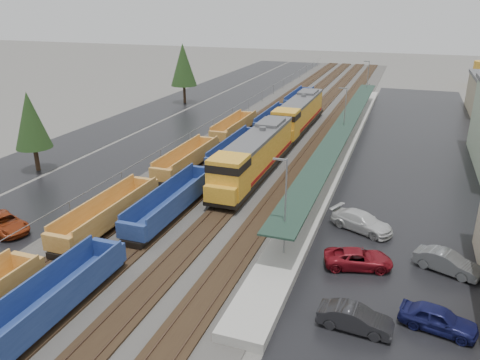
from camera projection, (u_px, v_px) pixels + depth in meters
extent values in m
cube|color=#302D2B|center=(290.00, 125.00, 72.86)|extent=(20.00, 160.00, 0.08)
cube|color=black|center=(253.00, 121.00, 74.71)|extent=(2.60, 160.00, 0.15)
cube|color=#473326|center=(249.00, 120.00, 74.89)|extent=(0.08, 160.00, 0.07)
cube|color=#473326|center=(258.00, 121.00, 74.44)|extent=(0.08, 160.00, 0.07)
cube|color=black|center=(277.00, 123.00, 73.45)|extent=(2.60, 160.00, 0.15)
cube|color=#473326|center=(273.00, 122.00, 73.63)|extent=(0.08, 160.00, 0.07)
cube|color=#473326|center=(282.00, 123.00, 73.18)|extent=(0.08, 160.00, 0.07)
cube|color=black|center=(302.00, 125.00, 72.19)|extent=(2.60, 160.00, 0.15)
cube|color=#473326|center=(298.00, 124.00, 72.37)|extent=(0.08, 160.00, 0.07)
cube|color=#473326|center=(307.00, 125.00, 71.92)|extent=(0.08, 160.00, 0.07)
cube|color=black|center=(328.00, 128.00, 70.93)|extent=(2.60, 160.00, 0.15)
cube|color=#473326|center=(324.00, 126.00, 71.11)|extent=(0.08, 160.00, 0.07)
cube|color=#473326|center=(333.00, 127.00, 70.66)|extent=(0.08, 160.00, 0.07)
cube|color=black|center=(202.00, 118.00, 77.60)|extent=(10.00, 160.00, 0.02)
cube|color=black|center=(149.00, 113.00, 80.75)|extent=(9.00, 160.00, 0.02)
cube|color=black|center=(419.00, 157.00, 58.09)|extent=(16.00, 100.00, 0.02)
cube|color=#9E9B93|center=(342.00, 146.00, 60.96)|extent=(3.00, 80.00, 0.70)
cylinder|color=gray|center=(300.00, 211.00, 38.42)|extent=(0.16, 0.16, 2.40)
cylinder|color=gray|center=(330.00, 158.00, 51.61)|extent=(0.16, 0.16, 2.40)
cylinder|color=gray|center=(348.00, 126.00, 64.80)|extent=(0.16, 0.16, 2.40)
cylinder|color=gray|center=(360.00, 105.00, 77.99)|extent=(0.16, 0.16, 2.40)
cylinder|color=gray|center=(369.00, 90.00, 91.18)|extent=(0.16, 0.16, 2.40)
cube|color=#1B3227|center=(344.00, 125.00, 59.94)|extent=(2.60, 65.00, 0.15)
cylinder|color=gray|center=(285.00, 212.00, 33.28)|extent=(0.12, 0.12, 8.00)
cube|color=gray|center=(280.00, 159.00, 32.04)|extent=(1.00, 0.15, 0.12)
cylinder|color=gray|center=(344.00, 119.00, 59.66)|extent=(0.12, 0.12, 8.00)
cube|color=gray|center=(343.00, 88.00, 58.42)|extent=(1.00, 0.15, 0.12)
cylinder|color=gray|center=(367.00, 83.00, 86.04)|extent=(0.12, 0.12, 8.00)
cube|color=gray|center=(367.00, 61.00, 84.80)|extent=(1.00, 0.15, 0.12)
cylinder|color=gray|center=(70.00, 212.00, 40.33)|extent=(0.08, 0.08, 2.00)
cylinder|color=gray|center=(122.00, 181.00, 47.37)|extent=(0.08, 0.08, 2.00)
cylinder|color=gray|center=(161.00, 158.00, 54.40)|extent=(0.08, 0.08, 2.00)
cylinder|color=gray|center=(190.00, 140.00, 61.44)|extent=(0.08, 0.08, 2.00)
cylinder|color=gray|center=(214.00, 126.00, 68.47)|extent=(0.08, 0.08, 2.00)
cylinder|color=gray|center=(233.00, 114.00, 75.51)|extent=(0.08, 0.08, 2.00)
cylinder|color=gray|center=(249.00, 105.00, 82.54)|extent=(0.08, 0.08, 2.00)
cylinder|color=gray|center=(262.00, 97.00, 89.58)|extent=(0.08, 0.08, 2.00)
cylinder|color=gray|center=(273.00, 90.00, 96.61)|extent=(0.08, 0.08, 2.00)
cylinder|color=gray|center=(283.00, 84.00, 103.65)|extent=(0.08, 0.08, 2.00)
cylinder|color=gray|center=(292.00, 79.00, 110.68)|extent=(0.08, 0.08, 2.00)
cylinder|color=gray|center=(300.00, 74.00, 117.72)|extent=(0.08, 0.08, 2.00)
cylinder|color=gray|center=(306.00, 70.00, 124.75)|extent=(0.08, 0.08, 2.00)
cylinder|color=gray|center=(312.00, 66.00, 131.79)|extent=(0.08, 0.08, 2.00)
cylinder|color=gray|center=(318.00, 63.00, 138.82)|extent=(0.08, 0.08, 2.00)
cube|color=gray|center=(233.00, 108.00, 75.15)|extent=(0.05, 160.00, 0.05)
ellipsoid|color=#54634D|center=(301.00, 46.00, 205.44)|extent=(154.00, 110.00, 19.80)
ellipsoid|color=#54634D|center=(473.00, 49.00, 192.17)|extent=(196.00, 140.00, 25.20)
cylinder|color=#332316|center=(37.00, 159.00, 52.94)|extent=(0.50, 0.50, 2.70)
cone|color=black|center=(30.00, 120.00, 51.34)|extent=(3.96, 3.96, 6.30)
cylinder|color=#332316|center=(185.00, 94.00, 88.33)|extent=(0.50, 0.50, 3.30)
cone|color=black|center=(183.00, 65.00, 86.36)|extent=(4.84, 4.84, 7.70)
cube|color=black|center=(256.00, 168.00, 51.38)|extent=(3.23, 21.52, 0.43)
cube|color=#C2891C|center=(259.00, 150.00, 51.67)|extent=(3.01, 17.22, 3.23)
cube|color=#C2891C|center=(229.00, 176.00, 43.27)|extent=(3.23, 3.44, 3.66)
cube|color=black|center=(228.00, 165.00, 42.88)|extent=(3.28, 3.50, 0.75)
cube|color=#C2891C|center=(221.00, 194.00, 41.95)|extent=(3.01, 1.08, 1.51)
cube|color=#59595B|center=(260.00, 135.00, 51.06)|extent=(3.07, 17.22, 0.38)
cube|color=maroon|center=(246.00, 159.00, 52.61)|extent=(0.04, 17.22, 0.38)
cube|color=maroon|center=(272.00, 162.00, 51.65)|extent=(0.04, 17.22, 0.38)
cube|color=black|center=(256.00, 172.00, 51.53)|extent=(2.37, 6.46, 0.65)
cube|color=black|center=(232.00, 196.00, 44.87)|extent=(2.58, 4.30, 0.54)
cube|color=black|center=(275.00, 152.00, 58.12)|extent=(2.58, 4.30, 0.54)
cylinder|color=#59595B|center=(262.00, 129.00, 51.89)|extent=(0.75, 0.75, 0.54)
cube|color=#59595B|center=(271.00, 123.00, 54.75)|extent=(2.58, 4.30, 0.54)
cube|color=black|center=(299.00, 124.00, 69.85)|extent=(3.23, 21.52, 0.43)
cube|color=#C2891C|center=(301.00, 111.00, 70.14)|extent=(3.01, 17.22, 3.23)
cube|color=#C2891C|center=(286.00, 124.00, 61.73)|extent=(3.23, 3.44, 3.66)
cube|color=black|center=(286.00, 116.00, 61.35)|extent=(3.28, 3.50, 0.75)
cube|color=#C2891C|center=(282.00, 135.00, 60.41)|extent=(3.01, 1.08, 1.51)
cube|color=#59595B|center=(302.00, 99.00, 69.52)|extent=(3.07, 17.22, 0.38)
cube|color=maroon|center=(291.00, 118.00, 71.08)|extent=(0.04, 17.22, 0.38)
cube|color=maroon|center=(311.00, 120.00, 70.12)|extent=(0.04, 17.22, 0.38)
cube|color=black|center=(299.00, 127.00, 70.00)|extent=(2.37, 6.46, 0.65)
cube|color=black|center=(287.00, 139.00, 63.34)|extent=(2.58, 4.30, 0.54)
cube|color=black|center=(309.00, 116.00, 76.58)|extent=(2.58, 4.30, 0.54)
cylinder|color=#59595B|center=(304.00, 96.00, 70.35)|extent=(0.75, 0.75, 0.54)
cube|color=#59595B|center=(308.00, 92.00, 73.21)|extent=(2.58, 4.30, 0.54)
cube|color=#B67932|center=(28.00, 264.00, 31.45)|extent=(2.51, 0.48, 1.35)
cube|color=black|center=(23.00, 281.00, 31.20)|extent=(1.93, 2.12, 0.48)
cube|color=#B67932|center=(109.00, 218.00, 39.79)|extent=(2.51, 12.04, 0.24)
cube|color=#B67932|center=(96.00, 206.00, 39.86)|extent=(0.14, 12.04, 1.74)
cube|color=#B67932|center=(120.00, 210.00, 39.10)|extent=(0.14, 12.04, 1.74)
cube|color=#B67932|center=(58.00, 244.00, 34.08)|extent=(2.51, 0.48, 1.35)
cube|color=#B67932|center=(146.00, 185.00, 45.01)|extent=(2.51, 0.48, 1.35)
cube|color=black|center=(66.00, 251.00, 35.02)|extent=(1.93, 2.12, 0.48)
cube|color=black|center=(143.00, 197.00, 44.76)|extent=(1.93, 2.12, 0.48)
cube|color=#B67932|center=(188.00, 163.00, 53.34)|extent=(2.51, 12.04, 0.24)
cube|color=#B67932|center=(178.00, 154.00, 53.41)|extent=(0.14, 12.04, 1.74)
cube|color=#B67932|center=(197.00, 157.00, 52.65)|extent=(0.14, 12.04, 1.74)
cube|color=#B67932|center=(161.00, 175.00, 47.64)|extent=(2.51, 0.48, 1.35)
cube|color=#B67932|center=(209.00, 143.00, 58.56)|extent=(2.51, 0.48, 1.35)
cube|color=black|center=(165.00, 181.00, 48.57)|extent=(1.93, 2.12, 0.48)
cube|color=black|center=(207.00, 151.00, 58.31)|extent=(1.93, 2.12, 0.48)
cube|color=#B67932|center=(235.00, 130.00, 66.89)|extent=(2.51, 12.04, 0.24)
cube|color=#B67932|center=(227.00, 123.00, 66.96)|extent=(0.14, 12.04, 1.74)
cube|color=#B67932|center=(242.00, 125.00, 66.20)|extent=(0.14, 12.04, 1.74)
cube|color=#B67932|center=(218.00, 137.00, 61.19)|extent=(2.51, 0.48, 1.35)
cube|color=#B67932|center=(249.00, 116.00, 72.11)|extent=(2.51, 0.48, 1.35)
cube|color=black|center=(220.00, 142.00, 62.13)|extent=(1.93, 2.12, 0.48)
cube|color=black|center=(247.00, 123.00, 71.86)|extent=(1.93, 2.12, 0.48)
cube|color=navy|center=(41.00, 315.00, 27.41)|extent=(2.52, 13.42, 0.24)
cube|color=navy|center=(22.00, 298.00, 27.48)|extent=(0.15, 13.42, 1.75)
cube|color=navy|center=(56.00, 307.00, 26.71)|extent=(0.15, 13.42, 1.75)
cube|color=navy|center=(109.00, 250.00, 33.24)|extent=(2.52, 0.49, 1.36)
cube|color=black|center=(104.00, 266.00, 32.99)|extent=(1.94, 2.13, 0.49)
cube|color=navy|center=(174.00, 205.00, 42.20)|extent=(2.52, 13.42, 0.24)
cube|color=navy|center=(161.00, 194.00, 42.27)|extent=(0.15, 13.42, 1.75)
cube|color=navy|center=(185.00, 198.00, 41.50)|extent=(0.15, 13.42, 1.75)
cube|color=navy|center=(132.00, 231.00, 35.88)|extent=(2.52, 0.49, 1.36)
cube|color=navy|center=(204.00, 173.00, 48.03)|extent=(2.52, 0.49, 1.36)
cube|color=black|center=(137.00, 239.00, 36.83)|extent=(1.94, 2.13, 0.49)
cube|color=black|center=(202.00, 184.00, 47.78)|extent=(1.94, 2.13, 0.49)
cube|color=navy|center=(237.00, 152.00, 56.99)|extent=(2.52, 13.42, 0.24)
cube|color=navy|center=(228.00, 144.00, 57.06)|extent=(0.15, 13.42, 1.75)
cube|color=navy|center=(247.00, 146.00, 56.29)|extent=(0.15, 13.42, 1.75)
cube|color=navy|center=(215.00, 164.00, 50.67)|extent=(2.52, 0.49, 1.36)
cube|color=navy|center=(255.00, 133.00, 62.82)|extent=(2.52, 0.49, 1.36)
cube|color=black|center=(218.00, 171.00, 51.62)|extent=(1.94, 2.13, 0.49)
cube|color=black|center=(253.00, 141.00, 62.57)|extent=(1.94, 2.13, 0.49)
cube|color=navy|center=(275.00, 121.00, 71.78)|extent=(2.52, 13.42, 0.24)
cube|color=navy|center=(267.00, 115.00, 71.85)|extent=(0.15, 13.42, 1.75)
cube|color=navy|center=(283.00, 116.00, 71.09)|extent=(0.15, 13.42, 1.75)
cube|color=navy|center=(261.00, 128.00, 65.46)|extent=(2.52, 0.49, 1.36)
cube|color=navy|center=(286.00, 108.00, 77.61)|extent=(2.52, 0.49, 1.36)
cube|color=black|center=(263.00, 133.00, 66.41)|extent=(1.94, 2.13, 0.49)
cube|color=black|center=(285.00, 115.00, 77.36)|extent=(1.94, 2.13, 0.49)
cube|color=navy|center=(299.00, 101.00, 86.57)|extent=(2.52, 13.42, 0.24)
cube|color=navy|center=(293.00, 96.00, 86.64)|extent=(0.15, 13.42, 1.75)
cube|color=navy|center=(306.00, 97.00, 85.88)|extent=(0.15, 13.42, 1.75)
cube|color=navy|center=(291.00, 104.00, 80.26)|extent=(2.52, 0.49, 1.36)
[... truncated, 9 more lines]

